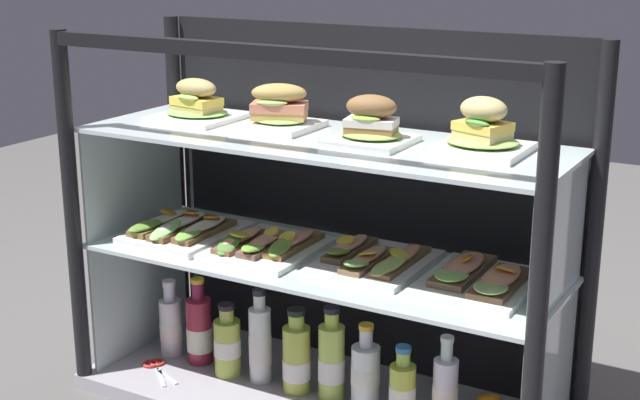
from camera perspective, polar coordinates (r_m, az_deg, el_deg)
name	(u,v)px	position (r m, az deg, el deg)	size (l,w,h in m)	color
case_frame	(341,203)	(2.24, 1.33, -0.17)	(1.21, 0.46, 0.93)	black
riser_lower_tier	(320,330)	(2.26, 0.00, -8.08)	(1.14, 0.38, 0.34)	silver
shelf_lower_glass	(320,262)	(2.19, 0.00, -3.86)	(1.16, 0.40, 0.01)	silver
riser_upper_tier	(320,202)	(2.14, 0.00, -0.13)	(1.14, 0.38, 0.29)	silver
shelf_upper_glass	(320,140)	(2.11, 0.00, 3.75)	(1.16, 0.40, 0.01)	silver
plated_roll_sandwich_left_of_center	(197,106)	(2.33, -7.68, 5.83)	(0.20, 0.20, 0.10)	white
plated_roll_sandwich_near_right_corner	(279,111)	(2.20, -2.55, 5.53)	(0.18, 0.18, 0.11)	white
plated_roll_sandwich_mid_left	(372,126)	(2.04, 3.23, 4.62)	(0.17, 0.17, 0.11)	white
plated_roll_sandwich_near_left_corner	(482,133)	(1.98, 10.06, 4.10)	(0.19, 0.19, 0.12)	white
open_sandwich_tray_mid_right	(183,229)	(2.37, -8.49, -1.82)	(0.24, 0.29, 0.07)	white
open_sandwich_tray_center	(267,245)	(2.24, -3.31, -2.82)	(0.24, 0.29, 0.06)	white
open_sandwich_tray_mid_left	(373,259)	(2.14, 3.29, -3.69)	(0.24, 0.29, 0.05)	white
open_sandwich_tray_far_right	(479,278)	(2.05, 9.83, -4.81)	(0.24, 0.29, 0.06)	white
juice_bottle_front_fourth	(172,325)	(2.54, -9.18, -7.66)	(0.06, 0.06, 0.21)	white
juice_bottle_tucked_behind	(199,331)	(2.48, -7.53, -8.05)	(0.07, 0.07, 0.24)	#9C263A
juice_bottle_back_left	(227,345)	(2.40, -5.77, -8.95)	(0.07, 0.07, 0.20)	#BCCB4E
juice_bottle_front_middle	(260,344)	(2.36, -3.74, -8.90)	(0.06, 0.06, 0.25)	white
juice_bottle_front_right_end	(297,358)	(2.31, -1.46, -9.81)	(0.07, 0.07, 0.22)	#BBC64B
juice_bottle_front_second	(331,361)	(2.27, 0.68, -10.00)	(0.07, 0.07, 0.24)	#B8D355
juice_bottle_back_center	(365,375)	(2.24, 2.80, -10.77)	(0.07, 0.07, 0.21)	white
juice_bottle_near_post	(402,391)	(2.18, 5.14, -11.76)	(0.06, 0.06, 0.19)	#BCCA45
juice_bottle_front_left_end	(446,391)	(2.17, 7.83, -11.65)	(0.06, 0.06, 0.23)	white
kitchen_scissors	(156,366)	(2.50, -10.16, -10.12)	(0.16, 0.13, 0.01)	silver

